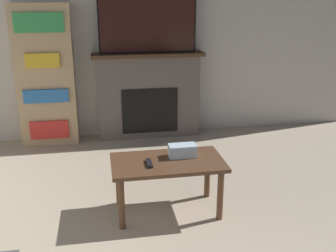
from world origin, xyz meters
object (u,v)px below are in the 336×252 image
tv (148,22)px  coffee_table (168,169)px  bookshelf (46,76)px  fireplace (149,95)px

tv → coffee_table: size_ratio=1.28×
tv → bookshelf: size_ratio=0.70×
fireplace → coffee_table: size_ratio=1.50×
coffee_table → tv: bearing=87.2°
fireplace → tv: tv is taller
tv → coffee_table: 2.09m
fireplace → bookshelf: 1.23m
fireplace → bookshelf: size_ratio=0.83×
tv → bookshelf: bearing=-179.9°
coffee_table → bookshelf: 2.17m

